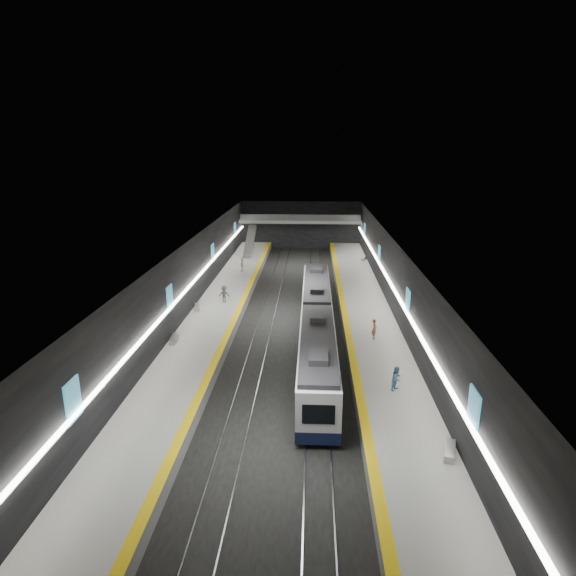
# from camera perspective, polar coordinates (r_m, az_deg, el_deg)

# --- Properties ---
(ground) EXTENTS (70.00, 70.00, 0.00)m
(ground) POSITION_cam_1_polar(r_m,az_deg,el_deg) (49.02, 0.41, -3.59)
(ground) COLOR black
(ground) RESTS_ON ground
(ceiling) EXTENTS (20.00, 70.00, 0.04)m
(ceiling) POSITION_cam_1_polar(r_m,az_deg,el_deg) (46.89, 0.43, 5.64)
(ceiling) COLOR beige
(ceiling) RESTS_ON wall_left
(wall_left) EXTENTS (0.04, 70.00, 8.00)m
(wall_left) POSITION_cam_1_polar(r_m,az_deg,el_deg) (49.25, -11.29, 1.06)
(wall_left) COLOR black
(wall_left) RESTS_ON ground
(wall_right) EXTENTS (0.04, 70.00, 8.00)m
(wall_right) POSITION_cam_1_polar(r_m,az_deg,el_deg) (48.43, 12.32, 0.74)
(wall_right) COLOR black
(wall_right) RESTS_ON ground
(wall_back) EXTENTS (20.00, 0.04, 8.00)m
(wall_back) POSITION_cam_1_polar(r_m,az_deg,el_deg) (82.05, 1.51, 7.46)
(wall_back) COLOR black
(wall_back) RESTS_ON ground
(platform_left) EXTENTS (5.00, 70.00, 1.00)m
(platform_left) POSITION_cam_1_polar(r_m,az_deg,el_deg) (49.73, -8.27, -2.86)
(platform_left) COLOR slate
(platform_left) RESTS_ON ground
(tile_surface_left) EXTENTS (5.00, 70.00, 0.02)m
(tile_surface_left) POSITION_cam_1_polar(r_m,az_deg,el_deg) (49.57, -8.29, -2.30)
(tile_surface_left) COLOR #A5A4A0
(tile_surface_left) RESTS_ON platform_left
(tactile_strip_left) EXTENTS (0.60, 70.00, 0.02)m
(tactile_strip_left) POSITION_cam_1_polar(r_m,az_deg,el_deg) (49.19, -5.78, -2.34)
(tactile_strip_left) COLOR yellow
(tactile_strip_left) RESTS_ON platform_left
(platform_right) EXTENTS (5.00, 70.00, 1.00)m
(platform_right) POSITION_cam_1_polar(r_m,az_deg,el_deg) (49.12, 9.19, -3.15)
(platform_right) COLOR slate
(platform_right) RESTS_ON ground
(tile_surface_right) EXTENTS (5.00, 70.00, 0.02)m
(tile_surface_right) POSITION_cam_1_polar(r_m,az_deg,el_deg) (48.96, 9.22, -2.58)
(tile_surface_right) COLOR #A5A4A0
(tile_surface_right) RESTS_ON platform_right
(tactile_strip_right) EXTENTS (0.60, 70.00, 0.02)m
(tactile_strip_right) POSITION_cam_1_polar(r_m,az_deg,el_deg) (48.75, 6.65, -2.55)
(tactile_strip_right) COLOR yellow
(tactile_strip_right) RESTS_ON platform_right
(rails) EXTENTS (6.52, 70.00, 0.12)m
(rails) POSITION_cam_1_polar(r_m,az_deg,el_deg) (49.00, 0.41, -3.52)
(rails) COLOR gray
(rails) RESTS_ON ground
(train) EXTENTS (2.69, 30.04, 3.60)m
(train) POSITION_cam_1_polar(r_m,az_deg,el_deg) (41.54, 3.43, -4.15)
(train) COLOR #0F1939
(train) RESTS_ON ground
(ad_posters) EXTENTS (19.94, 53.50, 2.20)m
(ad_posters) POSITION_cam_1_polar(r_m,az_deg,el_deg) (48.64, 0.47, 1.80)
(ad_posters) COLOR #3F98BD
(ad_posters) RESTS_ON wall_left
(cove_light_left) EXTENTS (0.25, 68.60, 0.12)m
(cove_light_left) POSITION_cam_1_polar(r_m,az_deg,el_deg) (49.25, -11.05, 0.84)
(cove_light_left) COLOR white
(cove_light_left) RESTS_ON wall_left
(cove_light_right) EXTENTS (0.25, 68.60, 0.12)m
(cove_light_right) POSITION_cam_1_polar(r_m,az_deg,el_deg) (48.45, 12.07, 0.52)
(cove_light_right) COLOR white
(cove_light_right) RESTS_ON wall_right
(mezzanine_bridge) EXTENTS (20.00, 3.00, 1.50)m
(mezzanine_bridge) POSITION_cam_1_polar(r_m,az_deg,el_deg) (79.84, 1.47, 7.96)
(mezzanine_bridge) COLOR gray
(mezzanine_bridge) RESTS_ON wall_left
(escalator) EXTENTS (1.20, 7.50, 3.92)m
(escalator) POSITION_cam_1_polar(r_m,az_deg,el_deg) (73.96, -4.53, 5.56)
(escalator) COLOR #99999E
(escalator) RESTS_ON platform_left
(bench_left_near) EXTENTS (0.66, 1.84, 0.44)m
(bench_left_near) POSITION_cam_1_polar(r_m,az_deg,el_deg) (41.79, -13.35, -5.90)
(bench_left_near) COLOR #99999E
(bench_left_near) RESTS_ON platform_left
(bench_left_far) EXTENTS (0.84, 1.74, 0.41)m
(bench_left_far) POSITION_cam_1_polar(r_m,az_deg,el_deg) (49.39, -10.71, -2.25)
(bench_left_far) COLOR #99999E
(bench_left_far) RESTS_ON platform_left
(bench_right_near) EXTENTS (1.01, 1.85, 0.44)m
(bench_right_near) POSITION_cam_1_polar(r_m,az_deg,el_deg) (28.33, 18.66, -17.86)
(bench_right_near) COLOR #99999E
(bench_right_near) RESTS_ON platform_right
(bench_right_far) EXTENTS (0.95, 1.80, 0.42)m
(bench_right_far) POSITION_cam_1_polar(r_m,az_deg,el_deg) (70.54, 8.97, 3.47)
(bench_right_far) COLOR #99999E
(bench_right_far) RESTS_ON platform_right
(passenger_right_a) EXTENTS (0.48, 0.68, 1.76)m
(passenger_right_a) POSITION_cam_1_polar(r_m,az_deg,el_deg) (41.63, 10.20, -4.82)
(passenger_right_a) COLOR #AD4B40
(passenger_right_a) RESTS_ON platform_right
(passenger_right_b) EXTENTS (1.02, 1.05, 1.71)m
(passenger_right_b) POSITION_cam_1_polar(r_m,az_deg,el_deg) (33.54, 12.76, -10.43)
(passenger_right_b) COLOR teal
(passenger_right_b) RESTS_ON platform_right
(passenger_left_a) EXTENTS (0.49, 1.09, 1.83)m
(passenger_left_a) POSITION_cam_1_polar(r_m,az_deg,el_deg) (63.32, -5.48, 2.77)
(passenger_left_a) COLOR silver
(passenger_left_a) RESTS_ON platform_left
(passenger_left_b) EXTENTS (1.16, 0.67, 1.79)m
(passenger_left_b) POSITION_cam_1_polar(r_m,az_deg,el_deg) (50.86, -7.58, -0.74)
(passenger_left_b) COLOR #46454D
(passenger_left_b) RESTS_ON platform_left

